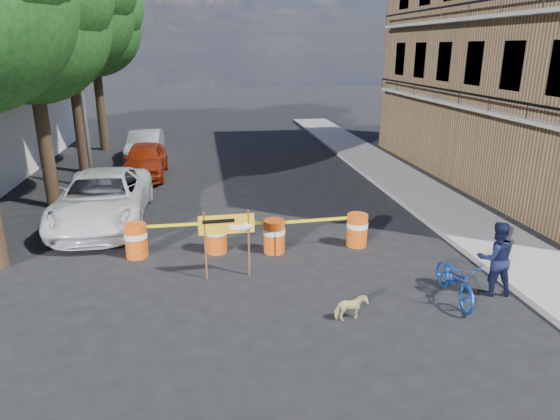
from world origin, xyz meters
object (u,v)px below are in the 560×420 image
object	(u,v)px
sedan_silver	(145,145)
suv_white	(102,199)
barrel_mid_right	(274,235)
bicycle	(458,261)
sedan_red	(145,160)
barrel_far_left	(136,240)
detour_sign	(233,229)
barrel_far_right	(357,229)
dog	(351,308)
barrel_mid_left	(216,235)
pedestrian	(496,258)

from	to	relation	value
sedan_silver	suv_white	bearing A→B (deg)	-91.52
barrel_mid_right	sedan_silver	size ratio (longest dim) A/B	0.21
bicycle	sedan_red	bearing A→B (deg)	125.30
barrel_mid_right	barrel_far_left	bearing A→B (deg)	176.14
detour_sign	sedan_red	world-z (taller)	detour_sign
detour_sign	barrel_far_left	bearing A→B (deg)	144.98
barrel_far_right	dog	xyz separation A→B (m)	(-1.30, -3.80, -0.20)
barrel_mid_left	barrel_mid_right	bearing A→B (deg)	-9.23
barrel_far_right	sedan_silver	xyz separation A→B (m)	(-6.80, 12.27, 0.22)
detour_sign	sedan_red	size ratio (longest dim) A/B	0.40
barrel_mid_right	detour_sign	bearing A→B (deg)	-130.64
pedestrian	sedan_red	xyz separation A→B (m)	(-8.59, 11.93, -0.13)
pedestrian	suv_white	distance (m)	11.15
bicycle	sedan_silver	size ratio (longest dim) A/B	0.43
detour_sign	sedan_red	bearing A→B (deg)	104.52
bicycle	dog	size ratio (longest dim) A/B	2.84
barrel_far_left	pedestrian	bearing A→B (deg)	-22.38
barrel_far_left	barrel_mid_left	bearing A→B (deg)	0.18
barrel_far_left	detour_sign	xyz separation A→B (m)	(2.42, -1.58, 0.73)
barrel_mid_left	sedan_red	xyz separation A→B (m)	(-2.64, 8.63, 0.24)
suv_white	pedestrian	bearing A→B (deg)	-33.97
detour_sign	sedan_silver	bearing A→B (deg)	101.78
barrel_far_right	detour_sign	xyz separation A→B (m)	(-3.46, -1.45, 0.73)
barrel_mid_right	sedan_red	xyz separation A→B (m)	(-4.16, 8.88, 0.24)
barrel_far_left	pedestrian	size ratio (longest dim) A/B	0.54
dog	sedan_silver	xyz separation A→B (m)	(-5.50, 16.07, 0.42)
barrel_mid_left	sedan_red	size ratio (longest dim) A/B	0.22
barrel_mid_left	pedestrian	bearing A→B (deg)	-29.03
barrel_mid_left	sedan_red	world-z (taller)	sedan_red
detour_sign	dog	size ratio (longest dim) A/B	2.59
barrel_far_left	bicycle	bearing A→B (deg)	-26.06
pedestrian	dog	xyz separation A→B (m)	(-3.42, -0.63, -0.57)
detour_sign	suv_white	bearing A→B (deg)	128.09
barrel_mid_left	sedan_silver	bearing A→B (deg)	103.77
barrel_mid_right	bicycle	bearing A→B (deg)	-42.76
pedestrian	detour_sign	bearing A→B (deg)	-9.48
pedestrian	sedan_silver	size ratio (longest dim) A/B	0.40
barrel_mid_right	suv_white	world-z (taller)	suv_white
barrel_mid_left	bicycle	distance (m)	6.07
barrel_mid_right	bicycle	size ratio (longest dim) A/B	0.50
pedestrian	sedan_red	bearing A→B (deg)	-46.65
pedestrian	dog	size ratio (longest dim) A/B	2.63
barrel_far_left	barrel_mid_left	world-z (taller)	same
barrel_far_right	suv_white	distance (m)	7.79
bicycle	pedestrian	bearing A→B (deg)	11.57
barrel_mid_right	barrel_far_right	size ratio (longest dim) A/B	1.00
detour_sign	pedestrian	world-z (taller)	pedestrian
barrel_mid_left	detour_sign	bearing A→B (deg)	-76.74
sedan_red	suv_white	bearing A→B (deg)	-96.36
bicycle	sedan_silver	bearing A→B (deg)	120.08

